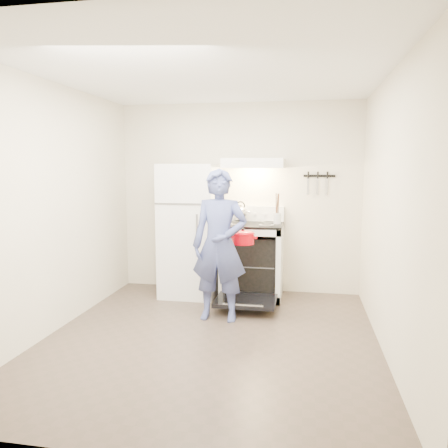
{
  "coord_description": "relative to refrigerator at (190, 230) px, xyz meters",
  "views": [
    {
      "loc": [
        0.87,
        -3.97,
        1.66
      ],
      "look_at": [
        -0.05,
        1.0,
        1.0
      ],
      "focal_mm": 35.0,
      "sensor_mm": 36.0,
      "label": 1
    }
  ],
  "objects": [
    {
      "name": "back_wall",
      "position": [
        0.58,
        0.35,
        0.4
      ],
      "size": [
        3.2,
        0.02,
        2.5
      ],
      "primitive_type": "cube",
      "color": "beige",
      "rests_on": "ground"
    },
    {
      "name": "oven_door",
      "position": [
        0.81,
        -0.57,
        -0.72
      ],
      "size": [
        0.7,
        0.54,
        0.04
      ],
      "primitive_type": "cube",
      "color": "black",
      "rests_on": "floor"
    },
    {
      "name": "utensil_jar",
      "position": [
        1.13,
        -0.15,
        0.2
      ],
      "size": [
        0.11,
        0.11,
        0.13
      ],
      "primitive_type": "cylinder",
      "rotation": [
        0.0,
        0.0,
        0.23
      ],
      "color": "silver",
      "rests_on": "cooktop"
    },
    {
      "name": "pizza_stone",
      "position": [
        0.83,
        0.04,
        -0.4
      ],
      "size": [
        0.31,
        0.31,
        0.02
      ],
      "primitive_type": "cylinder",
      "color": "#8D6747",
      "rests_on": "oven_rack"
    },
    {
      "name": "floor",
      "position": [
        0.58,
        -1.45,
        -0.85
      ],
      "size": [
        3.6,
        3.6,
        0.0
      ],
      "primitive_type": "plane",
      "color": "#4A3B32",
      "rests_on": "ground"
    },
    {
      "name": "dutch_oven",
      "position": [
        0.78,
        -0.64,
        0.01
      ],
      "size": [
        0.33,
        0.26,
        0.22
      ],
      "primitive_type": null,
      "color": "#B9000A",
      "rests_on": "person"
    },
    {
      "name": "person",
      "position": [
        0.56,
        -0.87,
        -0.03
      ],
      "size": [
        0.61,
        0.4,
        1.65
      ],
      "primitive_type": "imported",
      "rotation": [
        0.0,
        0.0,
        -0.02
      ],
      "color": "#3A4078",
      "rests_on": "floor"
    },
    {
      "name": "cooktop",
      "position": [
        0.81,
        0.02,
        0.09
      ],
      "size": [
        0.76,
        0.65,
        0.03
      ],
      "primitive_type": "cube",
      "color": "black",
      "rests_on": "stove_body"
    },
    {
      "name": "range_hood",
      "position": [
        0.81,
        0.1,
        0.86
      ],
      "size": [
        0.76,
        0.5,
        0.12
      ],
      "primitive_type": "cube",
      "color": "white",
      "rests_on": "back_wall"
    },
    {
      "name": "tea_kettle",
      "position": [
        0.63,
        0.21,
        0.23
      ],
      "size": [
        0.22,
        0.18,
        0.27
      ],
      "primitive_type": null,
      "color": "silver",
      "rests_on": "cooktop"
    },
    {
      "name": "oven_rack",
      "position": [
        0.81,
        0.02,
        -0.41
      ],
      "size": [
        0.6,
        0.52,
        0.01
      ],
      "primitive_type": "cube",
      "color": "slate",
      "rests_on": "stove_body"
    },
    {
      "name": "refrigerator",
      "position": [
        0.0,
        0.0,
        0.0
      ],
      "size": [
        0.7,
        0.7,
        1.7
      ],
      "primitive_type": "cube",
      "color": "white",
      "rests_on": "floor"
    },
    {
      "name": "backsplash",
      "position": [
        0.81,
        0.31,
        0.2
      ],
      "size": [
        0.76,
        0.07,
        0.2
      ],
      "primitive_type": "cube",
      "color": "white",
      "rests_on": "cooktop"
    },
    {
      "name": "stove_body",
      "position": [
        0.81,
        0.02,
        -0.39
      ],
      "size": [
        0.76,
        0.65,
        0.92
      ],
      "primitive_type": "cube",
      "color": "white",
      "rests_on": "floor"
    },
    {
      "name": "knife_strip",
      "position": [
        1.63,
        0.33,
        0.7
      ],
      "size": [
        0.4,
        0.02,
        0.03
      ],
      "primitive_type": "cube",
      "color": "black",
      "rests_on": "back_wall"
    }
  ]
}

